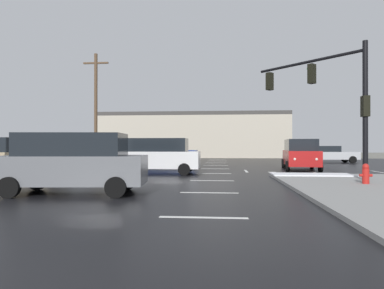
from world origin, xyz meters
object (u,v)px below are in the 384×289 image
(suv_tan, at_px, (18,156))
(suv_blue, at_px, (164,153))
(suv_grey, at_px, (73,162))
(sedan_silver, at_px, (330,154))
(fire_hydrant, at_px, (366,174))
(suv_red, at_px, (300,154))
(traffic_signal_mast, at_px, (331,91))
(suv_white, at_px, (158,155))
(utility_pole_far, at_px, (96,107))

(suv_tan, bearing_deg, suv_blue, 54.06)
(suv_grey, height_order, sedan_silver, suv_grey)
(fire_hydrant, xyz_separation_m, suv_red, (-0.37, 9.24, 0.55))
(suv_tan, bearing_deg, sedan_silver, 42.29)
(traffic_signal_mast, distance_m, suv_white, 9.69)
(suv_red, distance_m, suv_white, 9.69)
(suv_tan, height_order, sedan_silver, suv_tan)
(utility_pole_far, bearing_deg, suv_blue, -31.97)
(suv_red, height_order, utility_pole_far, utility_pole_far)
(suv_tan, xyz_separation_m, suv_white, (6.94, 2.34, 0.00))
(traffic_signal_mast, xyz_separation_m, suv_red, (0.16, 6.67, -3.11))
(suv_blue, bearing_deg, utility_pole_far, -30.84)
(suv_tan, relative_size, utility_pole_far, 0.52)
(suv_white, bearing_deg, suv_blue, -83.88)
(suv_grey, xyz_separation_m, sedan_silver, (15.18, 21.67, -0.24))
(fire_hydrant, relative_size, suv_grey, 0.16)
(suv_grey, bearing_deg, traffic_signal_mast, -157.56)
(sedan_silver, bearing_deg, suv_grey, -126.60)
(suv_red, xyz_separation_m, suv_white, (-8.90, -3.85, 0.00))
(suv_grey, bearing_deg, sedan_silver, -130.53)
(traffic_signal_mast, xyz_separation_m, suv_white, (-8.74, 2.82, -3.11))
(traffic_signal_mast, xyz_separation_m, suv_blue, (-9.26, 7.89, -3.11))
(suv_grey, distance_m, utility_pole_far, 18.72)
(suv_grey, distance_m, suv_tan, 8.08)
(utility_pole_far, bearing_deg, traffic_signal_mast, -37.14)
(suv_blue, xyz_separation_m, sedan_silver, (14.34, 8.42, -0.24))
(traffic_signal_mast, xyz_separation_m, utility_pole_far, (-15.86, 12.01, 0.80))
(suv_red, xyz_separation_m, suv_blue, (-9.42, 1.22, 0.00))
(traffic_signal_mast, height_order, sedan_silver, traffic_signal_mast)
(suv_grey, distance_m, suv_blue, 13.27)
(suv_white, bearing_deg, utility_pole_far, -51.96)
(fire_hydrant, bearing_deg, suv_blue, 133.08)
(suv_blue, height_order, utility_pole_far, utility_pole_far)
(fire_hydrant, relative_size, suv_red, 0.16)
(traffic_signal_mast, distance_m, suv_red, 7.36)
(suv_grey, distance_m, sedan_silver, 26.45)
(fire_hydrant, distance_m, sedan_silver, 19.43)
(suv_white, bearing_deg, sedan_silver, -135.42)
(fire_hydrant, bearing_deg, suv_white, 149.81)
(fire_hydrant, relative_size, sedan_silver, 0.17)
(suv_red, height_order, suv_blue, same)
(fire_hydrant, height_order, suv_blue, suv_blue)
(traffic_signal_mast, height_order, suv_tan, traffic_signal_mast)
(fire_hydrant, height_order, sedan_silver, sedan_silver)
(utility_pole_far, bearing_deg, suv_tan, -89.10)
(fire_hydrant, height_order, suv_white, suv_white)
(suv_grey, height_order, suv_white, same)
(sedan_silver, height_order, utility_pole_far, utility_pole_far)
(suv_grey, relative_size, sedan_silver, 1.09)
(suv_tan, distance_m, sedan_silver, 26.12)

